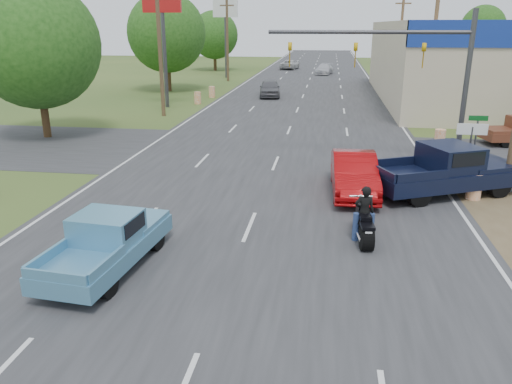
% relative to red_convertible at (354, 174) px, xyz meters
% --- Properties ---
extents(main_road, '(15.00, 180.00, 0.02)m').
position_rel_red_convertible_xyz_m(main_road, '(-3.50, 27.97, -0.77)').
color(main_road, '#2D2D30').
rests_on(main_road, ground).
extents(cross_road, '(120.00, 10.00, 0.02)m').
position_rel_red_convertible_xyz_m(cross_road, '(-3.50, 5.97, -0.77)').
color(cross_road, '#2D2D30').
rests_on(cross_road, ground).
extents(utility_pole_2, '(2.00, 0.28, 10.00)m').
position_rel_red_convertible_xyz_m(utility_pole_2, '(6.00, 18.97, 4.54)').
color(utility_pole_2, '#4C3823').
rests_on(utility_pole_2, ground).
extents(utility_pole_3, '(2.00, 0.28, 10.00)m').
position_rel_red_convertible_xyz_m(utility_pole_3, '(6.00, 36.97, 4.54)').
color(utility_pole_3, '#4C3823').
rests_on(utility_pole_3, ground).
extents(utility_pole_5, '(2.00, 0.28, 10.00)m').
position_rel_red_convertible_xyz_m(utility_pole_5, '(-13.00, 15.97, 4.54)').
color(utility_pole_5, '#4C3823').
rests_on(utility_pole_5, ground).
extents(utility_pole_6, '(2.00, 0.28, 10.00)m').
position_rel_red_convertible_xyz_m(utility_pole_6, '(-13.00, 39.97, 4.54)').
color(utility_pole_6, '#4C3823').
rests_on(utility_pole_6, ground).
extents(tree_0, '(7.14, 7.14, 8.84)m').
position_rel_red_convertible_xyz_m(tree_0, '(-17.50, 7.97, 4.48)').
color(tree_0, '#422D19').
rests_on(tree_0, ground).
extents(tree_1, '(7.56, 7.56, 9.36)m').
position_rel_red_convertible_xyz_m(tree_1, '(-17.00, 29.97, 4.79)').
color(tree_1, '#422D19').
rests_on(tree_1, ground).
extents(tree_2, '(6.72, 6.72, 8.32)m').
position_rel_red_convertible_xyz_m(tree_2, '(-17.70, 53.97, 4.17)').
color(tree_2, '#422D19').
rests_on(tree_2, ground).
extents(tree_5, '(7.98, 7.98, 9.88)m').
position_rel_red_convertible_xyz_m(tree_5, '(26.50, 82.97, 5.10)').
color(tree_5, '#422D19').
rests_on(tree_5, ground).
extents(tree_6, '(8.82, 8.82, 10.92)m').
position_rel_red_convertible_xyz_m(tree_6, '(-33.50, 82.97, 5.73)').
color(tree_6, '#422D19').
rests_on(tree_6, ground).
extents(barrel_0, '(0.56, 0.56, 1.00)m').
position_rel_red_convertible_xyz_m(barrel_0, '(4.50, -0.03, -0.28)').
color(barrel_0, orange).
rests_on(barrel_0, ground).
extents(barrel_1, '(0.56, 0.56, 1.00)m').
position_rel_red_convertible_xyz_m(barrel_1, '(4.90, 8.47, -0.28)').
color(barrel_1, orange).
rests_on(barrel_1, ground).
extents(barrel_2, '(0.56, 0.56, 1.00)m').
position_rel_red_convertible_xyz_m(barrel_2, '(-12.00, 21.97, -0.28)').
color(barrel_2, orange).
rests_on(barrel_2, ground).
extents(barrel_3, '(0.56, 0.56, 1.00)m').
position_rel_red_convertible_xyz_m(barrel_3, '(-11.70, 25.97, -0.28)').
color(barrel_3, orange).
rests_on(barrel_3, ground).
extents(pole_sign_left_near, '(3.00, 0.35, 9.20)m').
position_rel_red_convertible_xyz_m(pole_sign_left_near, '(-14.00, 19.97, 6.39)').
color(pole_sign_left_near, '#3F3F44').
rests_on(pole_sign_left_near, ground).
extents(pole_sign_left_far, '(3.00, 0.35, 9.20)m').
position_rel_red_convertible_xyz_m(pole_sign_left_far, '(-14.00, 43.97, 6.39)').
color(pole_sign_left_far, '#3F3F44').
rests_on(pole_sign_left_far, ground).
extents(lane_sign, '(1.20, 0.08, 2.52)m').
position_rel_red_convertible_xyz_m(lane_sign, '(4.70, 1.97, 1.12)').
color(lane_sign, '#3F3F44').
rests_on(lane_sign, ground).
extents(street_name_sign, '(0.80, 0.08, 2.61)m').
position_rel_red_convertible_xyz_m(street_name_sign, '(5.30, 3.47, 0.83)').
color(street_name_sign, '#3F3F44').
rests_on(street_name_sign, ground).
extents(signal_mast, '(9.12, 0.40, 7.00)m').
position_rel_red_convertible_xyz_m(signal_mast, '(2.32, 4.97, 4.02)').
color(signal_mast, '#3F3F44').
rests_on(signal_mast, ground).
extents(red_convertible, '(1.83, 4.79, 1.56)m').
position_rel_red_convertible_xyz_m(red_convertible, '(0.00, 0.00, 0.00)').
color(red_convertible, '#940609').
rests_on(red_convertible, ground).
extents(motorcycle, '(0.73, 2.38, 1.21)m').
position_rel_red_convertible_xyz_m(motorcycle, '(0.11, -4.67, -0.24)').
color(motorcycle, black).
rests_on(motorcycle, ground).
extents(rider, '(0.64, 0.45, 1.66)m').
position_rel_red_convertible_xyz_m(rider, '(0.11, -4.60, 0.05)').
color(rider, black).
rests_on(rider, ground).
extents(blue_pickup, '(2.23, 4.81, 1.55)m').
position_rel_red_convertible_xyz_m(blue_pickup, '(-6.83, -7.35, 0.00)').
color(blue_pickup, black).
rests_on(blue_pickup, ground).
extents(navy_pickup, '(6.31, 4.57, 1.96)m').
position_rel_red_convertible_xyz_m(navy_pickup, '(3.63, 0.48, 0.21)').
color(navy_pickup, black).
rests_on(navy_pickup, ground).
extents(distant_car_grey, '(2.34, 4.72, 1.55)m').
position_rel_red_convertible_xyz_m(distant_car_grey, '(-6.53, 27.13, -0.01)').
color(distant_car_grey, '#57575C').
rests_on(distant_car_grey, ground).
extents(distant_car_silver, '(2.61, 4.91, 1.35)m').
position_rel_red_convertible_xyz_m(distant_car_silver, '(-1.87, 50.21, -0.10)').
color(distant_car_silver, silver).
rests_on(distant_car_silver, ground).
extents(distant_car_white, '(2.86, 5.13, 1.36)m').
position_rel_red_convertible_xyz_m(distant_car_white, '(-7.12, 57.68, -0.10)').
color(distant_car_white, '#BBBBBB').
rests_on(distant_car_white, ground).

